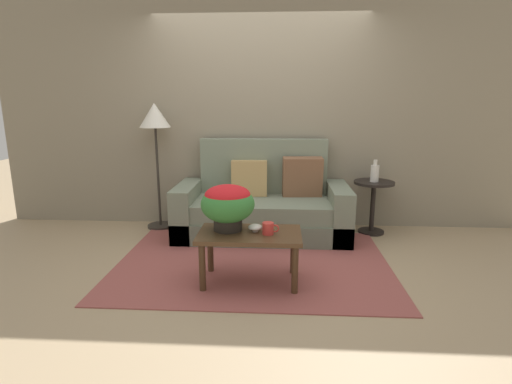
# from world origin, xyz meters

# --- Properties ---
(ground_plane) EXTENTS (14.00, 14.00, 0.00)m
(ground_plane) POSITION_xyz_m (0.00, 0.00, 0.00)
(ground_plane) COLOR tan
(wall_back) EXTENTS (6.40, 0.12, 2.93)m
(wall_back) POSITION_xyz_m (0.00, 1.31, 1.46)
(wall_back) COLOR gray
(wall_back) RESTS_ON ground
(area_rug) EXTENTS (2.57, 1.85, 0.01)m
(area_rug) POSITION_xyz_m (0.00, -0.02, 0.01)
(area_rug) COLOR #994C47
(area_rug) RESTS_ON ground
(couch) EXTENTS (1.94, 0.86, 1.08)m
(couch) POSITION_xyz_m (0.06, 0.85, 0.33)
(couch) COLOR #626B59
(couch) RESTS_ON ground
(coffee_table) EXTENTS (0.86, 0.50, 0.45)m
(coffee_table) POSITION_xyz_m (0.00, -0.43, 0.38)
(coffee_table) COLOR #442D1B
(coffee_table) RESTS_ON ground
(side_table) EXTENTS (0.46, 0.46, 0.62)m
(side_table) POSITION_xyz_m (1.33, 0.97, 0.43)
(side_table) COLOR black
(side_table) RESTS_ON ground
(floor_lamp) EXTENTS (0.36, 0.36, 1.50)m
(floor_lamp) POSITION_xyz_m (-1.21, 1.03, 1.24)
(floor_lamp) COLOR #2D2823
(floor_lamp) RESTS_ON ground
(potted_plant) EXTENTS (0.45, 0.45, 0.39)m
(potted_plant) POSITION_xyz_m (-0.19, -0.37, 0.68)
(potted_plant) COLOR black
(potted_plant) RESTS_ON coffee_table
(coffee_mug) EXTENTS (0.14, 0.09, 0.10)m
(coffee_mug) POSITION_xyz_m (0.16, -0.46, 0.50)
(coffee_mug) COLOR red
(coffee_mug) RESTS_ON coffee_table
(snack_bowl) EXTENTS (0.12, 0.12, 0.06)m
(snack_bowl) POSITION_xyz_m (0.04, -0.40, 0.48)
(snack_bowl) COLOR silver
(snack_bowl) RESTS_ON coffee_table
(table_vase) EXTENTS (0.10, 0.10, 0.25)m
(table_vase) POSITION_xyz_m (1.33, 0.95, 0.72)
(table_vase) COLOR silver
(table_vase) RESTS_ON side_table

